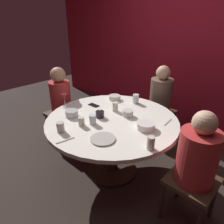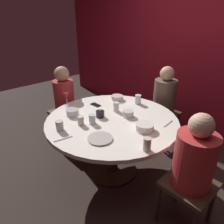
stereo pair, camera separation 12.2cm
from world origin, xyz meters
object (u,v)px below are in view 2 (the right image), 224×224
(cup_by_right_diner, at_px, (81,120))
(cup_beside_wine, at_px, (60,126))
(bowl_salad_center, at_px, (145,127))
(cup_center_front, at_px, (147,144))
(wine_glass, at_px, (66,97))
(dining_table, at_px, (112,129))
(cell_phone, at_px, (96,105))
(seated_diner_left, at_px, (64,96))
(bowl_sauce_side, at_px, (117,98))
(bowl_small_white, at_px, (128,114))
(candle_holder, at_px, (100,114))
(dinner_plate, at_px, (100,138))
(seated_diner_back, at_px, (165,97))
(bowl_serving_large, at_px, (72,112))
(cup_by_left_diner, at_px, (92,119))
(cup_near_candle, at_px, (116,107))
(seated_diner_right, at_px, (194,161))
(cup_far_edge, at_px, (138,99))

(cup_by_right_diner, bearing_deg, cup_beside_wine, -103.08)
(bowl_salad_center, distance_m, cup_center_front, 0.34)
(wine_glass, relative_size, cup_by_right_diner, 1.88)
(dining_table, height_order, cell_phone, cell_phone)
(seated_diner_left, height_order, bowl_sauce_side, seated_diner_left)
(bowl_sauce_side, bearing_deg, bowl_small_white, -30.65)
(cup_center_front, height_order, cup_beside_wine, cup_center_front)
(dining_table, bearing_deg, cup_beside_wine, -107.83)
(cup_center_front, bearing_deg, bowl_salad_center, 131.56)
(cell_phone, distance_m, cup_center_front, 1.08)
(candle_holder, height_order, dinner_plate, candle_holder)
(seated_diner_back, xyz_separation_m, bowl_serving_large, (-0.37, -1.29, 0.05))
(dining_table, distance_m, seated_diner_back, 1.03)
(dinner_plate, xyz_separation_m, bowl_serving_large, (-0.60, 0.09, 0.03))
(cell_phone, height_order, cup_by_right_diner, cup_by_right_diner)
(bowl_serving_large, relative_size, bowl_salad_center, 0.77)
(wine_glass, bearing_deg, cup_by_right_diner, -16.74)
(dining_table, distance_m, seated_diner_left, 1.00)
(cup_center_front, bearing_deg, dining_table, 163.51)
(cell_phone, height_order, cup_beside_wine, cup_beside_wine)
(dining_table, distance_m, cup_by_left_diner, 0.30)
(cup_by_left_diner, bearing_deg, dining_table, 73.74)
(cup_near_candle, bearing_deg, cup_by_right_diner, -92.11)
(bowl_salad_center, xyz_separation_m, bowl_small_white, (-0.31, 0.10, 0.00))
(seated_diner_back, relative_size, cup_by_right_diner, 12.18)
(seated_diner_left, relative_size, seated_diner_right, 1.01)
(dining_table, xyz_separation_m, seated_diner_right, (0.96, 0.00, 0.11))
(dining_table, bearing_deg, cup_by_right_diner, -110.85)
(seated_diner_right, xyz_separation_m, candle_holder, (-1.08, -0.07, 0.06))
(cup_by_left_diner, relative_size, cup_center_front, 0.83)
(dining_table, bearing_deg, seated_diner_left, 180.00)
(cup_by_left_diner, bearing_deg, bowl_salad_center, 32.36)
(dining_table, height_order, cup_beside_wine, cup_beside_wine)
(bowl_sauce_side, bearing_deg, seated_diner_left, -146.31)
(cell_phone, height_order, bowl_sauce_side, bowl_sauce_side)
(cup_by_right_diner, bearing_deg, dinner_plate, -5.76)
(cup_beside_wine, bearing_deg, bowl_sauce_side, 100.40)
(cup_near_candle, bearing_deg, seated_diner_right, -8.97)
(cell_phone, relative_size, cup_far_edge, 1.21)
(dinner_plate, bearing_deg, seated_diner_right, 26.29)
(candle_holder, height_order, cup_near_candle, cup_near_candle)
(candle_holder, distance_m, cell_phone, 0.34)
(dining_table, height_order, bowl_sauce_side, bowl_sauce_side)
(cup_near_candle, bearing_deg, wine_glass, -146.38)
(wine_glass, xyz_separation_m, bowl_sauce_side, (0.27, 0.60, -0.10))
(seated_diner_right, relative_size, wine_glass, 6.39)
(seated_diner_left, xyz_separation_m, cell_phone, (0.58, 0.10, 0.02))
(wine_glass, relative_size, cup_center_front, 1.47)
(cup_by_left_diner, bearing_deg, cup_beside_wine, -108.91)
(seated_diner_left, distance_m, bowl_serving_large, 0.68)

